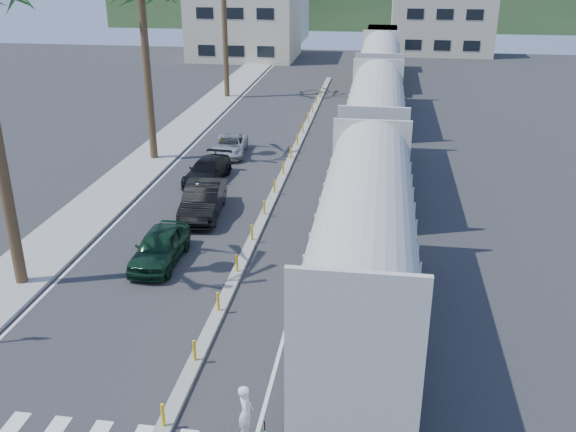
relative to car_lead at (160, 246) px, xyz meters
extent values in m
plane|color=#28282B|center=(3.34, -8.61, -0.72)|extent=(140.00, 140.00, 0.00)
cube|color=gray|center=(-5.16, 16.39, -0.64)|extent=(3.00, 90.00, 0.15)
cube|color=black|center=(7.62, 19.39, -0.69)|extent=(0.12, 100.00, 0.06)
cube|color=black|center=(9.06, 19.39, -0.69)|extent=(0.12, 100.00, 0.06)
cube|color=gray|center=(3.34, 11.39, -0.64)|extent=(0.45, 60.00, 0.15)
cylinder|color=gold|center=(3.34, -9.61, -0.22)|extent=(0.10, 0.10, 0.70)
cylinder|color=gold|center=(3.34, -6.61, -0.22)|extent=(0.10, 0.10, 0.70)
cylinder|color=gold|center=(3.34, -3.61, -0.22)|extent=(0.10, 0.10, 0.70)
cylinder|color=gold|center=(3.34, -0.61, -0.22)|extent=(0.10, 0.10, 0.70)
cylinder|color=gold|center=(3.34, 2.39, -0.22)|extent=(0.10, 0.10, 0.70)
cylinder|color=gold|center=(3.34, 5.39, -0.22)|extent=(0.10, 0.10, 0.70)
cylinder|color=gold|center=(3.34, 8.39, -0.22)|extent=(0.10, 0.10, 0.70)
cylinder|color=gold|center=(3.34, 11.39, -0.22)|extent=(0.10, 0.10, 0.70)
cylinder|color=gold|center=(3.34, 14.39, -0.22)|extent=(0.10, 0.10, 0.70)
cylinder|color=gold|center=(3.34, 17.39, -0.22)|extent=(0.10, 0.10, 0.70)
cylinder|color=gold|center=(3.34, 20.39, -0.22)|extent=(0.10, 0.10, 0.70)
cylinder|color=gold|center=(3.34, 23.39, -0.22)|extent=(0.10, 0.10, 0.70)
cylinder|color=gold|center=(3.34, 26.39, -0.22)|extent=(0.10, 0.10, 0.70)
cylinder|color=gold|center=(3.34, 29.39, -0.22)|extent=(0.10, 0.10, 0.70)
cylinder|color=gold|center=(3.34, 32.39, -0.22)|extent=(0.10, 0.10, 0.70)
cube|color=silver|center=(-3.46, 16.39, -0.71)|extent=(0.12, 90.00, 0.01)
cube|color=silver|center=(5.84, 16.39, -0.71)|extent=(0.12, 90.00, 0.01)
cube|color=beige|center=(8.34, -4.55, 1.98)|extent=(3.00, 12.88, 3.40)
cylinder|color=beige|center=(8.34, -4.55, 3.68)|extent=(2.90, 12.58, 2.90)
cube|color=black|center=(8.34, -4.55, -0.22)|extent=(2.60, 12.88, 1.00)
cube|color=beige|center=(8.34, 10.45, 1.98)|extent=(3.00, 12.88, 3.40)
cylinder|color=beige|center=(8.34, 10.45, 3.68)|extent=(2.90, 12.58, 2.90)
cube|color=black|center=(8.34, 10.45, -0.22)|extent=(2.60, 12.88, 1.00)
cube|color=beige|center=(8.34, 25.45, 1.98)|extent=(3.00, 12.88, 3.40)
cylinder|color=beige|center=(8.34, 25.45, 3.68)|extent=(2.90, 12.58, 2.90)
cube|color=black|center=(8.34, 25.45, -0.22)|extent=(2.60, 12.88, 1.00)
cube|color=#4C4C4F|center=(8.34, 41.45, 0.33)|extent=(3.00, 17.00, 0.50)
cube|color=#C19012|center=(8.34, 40.45, 1.88)|extent=(2.70, 12.24, 2.60)
cube|color=#C19012|center=(8.34, 47.23, 2.18)|extent=(3.00, 3.74, 3.20)
cube|color=black|center=(8.34, 41.45, -0.27)|extent=(2.60, 13.60, 0.90)
cylinder|color=brown|center=(-4.96, 13.39, 4.28)|extent=(0.44, 0.44, 10.00)
cylinder|color=brown|center=(-4.66, 31.39, 5.28)|extent=(0.44, 0.44, 12.00)
cube|color=beige|center=(-7.66, 53.39, 3.28)|extent=(12.00, 10.00, 8.00)
cube|color=beige|center=(-9.66, 69.39, 4.28)|extent=(14.00, 12.00, 10.00)
cube|color=beige|center=(15.34, 61.39, 2.78)|extent=(12.00, 10.00, 7.00)
imported|color=black|center=(0.00, 0.00, 0.00)|extent=(1.78, 4.25, 1.44)
imported|color=black|center=(0.39, 5.17, 0.07)|extent=(2.56, 5.08, 1.57)
imported|color=black|center=(-0.69, 10.00, -0.09)|extent=(2.58, 4.68, 1.26)
imported|color=#B8BABD|center=(-0.61, 15.11, -0.13)|extent=(2.79, 4.61, 1.17)
imported|color=white|center=(5.73, -10.18, 0.62)|extent=(0.74, 0.63, 1.57)
camera|label=1|loc=(8.61, -22.65, 11.20)|focal=40.00mm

